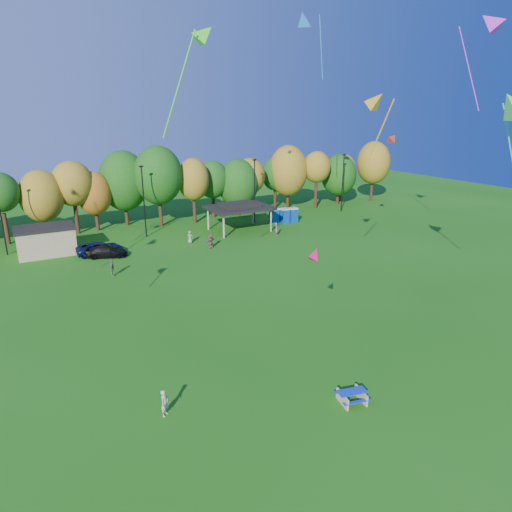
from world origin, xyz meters
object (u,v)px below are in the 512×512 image
porta_potties (284,216)px  car_c (100,248)px  car_d (107,252)px  kite_flyer (165,403)px  picnic_table (352,396)px

porta_potties → car_c: (-26.35, -2.67, -0.39)m
porta_potties → car_d: 26.22m
car_c → car_d: size_ratio=1.15×
kite_flyer → car_d: (3.14, 29.87, -0.11)m
picnic_table → car_c: bearing=112.5°
kite_flyer → porta_potties: bearing=5.0°
porta_potties → kite_flyer: bearing=-130.5°
car_c → porta_potties: bearing=-81.3°
porta_potties → kite_flyer: (-29.04, -33.95, -0.34)m
picnic_table → car_d: bearing=112.2°
porta_potties → kite_flyer: size_ratio=2.48×
picnic_table → kite_flyer: (-9.50, 3.98, 0.35)m
car_c → car_d: (0.46, -1.41, -0.06)m
porta_potties → picnic_table: (-19.54, -37.93, -0.69)m
kite_flyer → car_c: (2.69, 31.28, -0.05)m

